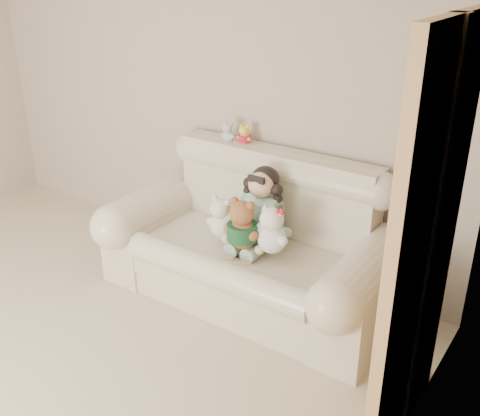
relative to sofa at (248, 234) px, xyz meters
name	(u,v)px	position (x,y,z in m)	size (l,w,h in m)	color
wall_back	(194,93)	(-0.86, 0.50, 0.78)	(4.50, 4.50, 0.00)	tan
wall_right	(265,396)	(1.39, -2.00, 0.78)	(5.00, 5.00, 0.00)	tan
sofa	(248,234)	(0.00, 0.00, 0.00)	(2.10, 0.95, 1.03)	beige
door_panel	(423,255)	(1.36, -0.60, 0.54)	(0.06, 0.90, 2.10)	tan
seated_child	(262,206)	(0.06, 0.08, 0.20)	(0.35, 0.43, 0.58)	#307453
brown_teddy	(242,219)	(0.06, -0.16, 0.19)	(0.27, 0.21, 0.42)	brown
white_cat	(272,225)	(0.26, -0.11, 0.18)	(0.25, 0.19, 0.39)	silver
cream_teddy	(222,214)	(-0.14, -0.12, 0.16)	(0.23, 0.17, 0.35)	silver
yellow_mini_bear	(245,133)	(-0.29, 0.38, 0.59)	(0.12, 0.09, 0.18)	yellow
grey_mini_plush	(228,130)	(-0.42, 0.36, 0.59)	(0.12, 0.09, 0.19)	#B9B9C1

